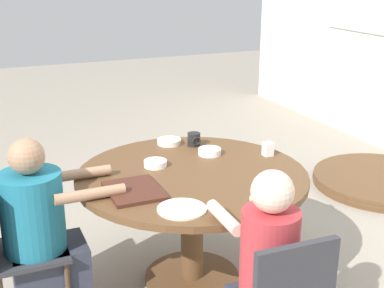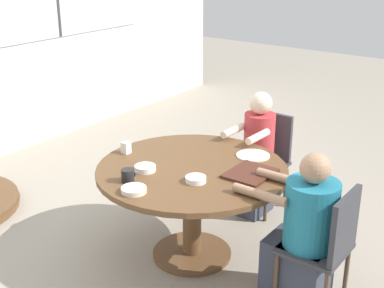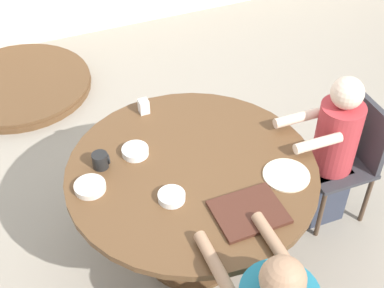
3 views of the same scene
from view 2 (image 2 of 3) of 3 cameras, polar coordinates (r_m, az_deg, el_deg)
ground_plane at (r=4.19m, az=0.00°, el=-11.71°), size 16.00×16.00×0.00m
dining_table at (r=3.90m, az=0.00°, el=-4.44°), size 1.38×1.38×0.73m
chair_for_woman_green_shirt at (r=4.75m, az=7.91°, el=-0.93°), size 0.41×0.41×0.85m
chair_for_man_blue_shirt at (r=3.49m, az=14.38°, el=-10.04°), size 0.40×0.40×0.85m
person_woman_green_shirt at (r=4.62m, az=6.89°, el=-1.57°), size 0.50×0.30×1.09m
person_man_blue_shirt at (r=3.56m, az=11.77°, el=-9.77°), size 0.37×0.64×1.06m
food_tray_dark at (r=3.74m, az=6.23°, el=-3.13°), size 0.35×0.28×0.02m
coffee_mug at (r=3.63m, az=-6.86°, el=-3.35°), size 0.09×0.09×0.09m
milk_carton_small at (r=4.11m, az=-7.05°, el=-0.39°), size 0.06×0.06×0.09m
bowl_white_shallow at (r=3.49m, az=-6.23°, el=-4.89°), size 0.17×0.17×0.03m
bowl_cereal at (r=3.79m, az=-5.03°, el=-2.59°), size 0.15×0.15×0.04m
bowl_fruit at (r=3.61m, az=0.40°, el=-3.79°), size 0.14×0.14×0.04m
plate_tortillas at (r=4.06m, az=6.54°, el=-1.23°), size 0.25×0.25×0.01m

